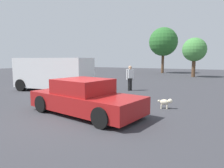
{
  "coord_description": "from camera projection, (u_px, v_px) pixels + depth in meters",
  "views": [
    {
      "loc": [
        4.45,
        -5.48,
        1.99
      ],
      "look_at": [
        0.07,
        2.3,
        0.9
      ],
      "focal_mm": 31.89,
      "sensor_mm": 36.0,
      "label": 1
    }
  ],
  "objects": [
    {
      "name": "ground_plane",
      "position": [
        79.0,
        115.0,
        7.15
      ],
      "size": [
        80.0,
        80.0,
        0.0
      ],
      "primitive_type": "plane",
      "color": "#38383D"
    },
    {
      "name": "sedan_foreground",
      "position": [
        85.0,
        98.0,
        7.32
      ],
      "size": [
        4.58,
        2.4,
        1.29
      ],
      "rotation": [
        0.0,
        0.0,
        -0.14
      ],
      "color": "maroon",
      "rests_on": "ground_plane"
    },
    {
      "name": "dog",
      "position": [
        165.0,
        102.0,
        8.12
      ],
      "size": [
        0.59,
        0.3,
        0.42
      ],
      "rotation": [
        0.0,
        0.0,
        0.22
      ],
      "color": "beige",
      "rests_on": "ground_plane"
    },
    {
      "name": "van_white",
      "position": [
        54.0,
        73.0,
        12.85
      ],
      "size": [
        5.12,
        2.78,
        2.1
      ],
      "rotation": [
        0.0,
        0.0,
        3.29
      ],
      "color": "white",
      "rests_on": "ground_plane"
    },
    {
      "name": "pedestrian",
      "position": [
        130.0,
        76.0,
        12.82
      ],
      "size": [
        0.41,
        0.51,
        1.61
      ],
      "rotation": [
        0.0,
        0.0,
        2.62
      ],
      "color": "black",
      "rests_on": "ground_plane"
    },
    {
      "name": "tree_back_left",
      "position": [
        194.0,
        50.0,
        22.77
      ],
      "size": [
        2.69,
        2.69,
        4.5
      ],
      "color": "brown",
      "rests_on": "ground_plane"
    },
    {
      "name": "tree_back_center",
      "position": [
        163.0,
        42.0,
        29.58
      ],
      "size": [
        4.21,
        4.21,
        6.77
      ],
      "color": "brown",
      "rests_on": "ground_plane"
    }
  ]
}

